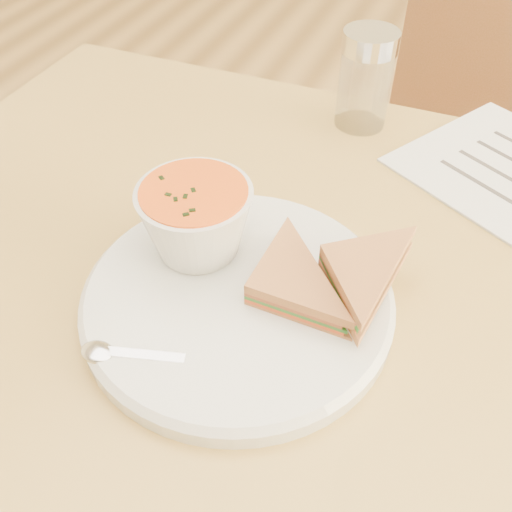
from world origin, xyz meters
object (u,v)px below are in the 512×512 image
at_px(dining_table, 290,450).
at_px(chair_far, 420,207).
at_px(condiment_shaker, 365,80).
at_px(plate, 238,300).
at_px(soup_bowl, 197,223).

bearing_deg(dining_table, chair_far, 83.17).
relative_size(chair_far, condiment_shaker, 6.47).
bearing_deg(plate, soup_bowl, 147.45).
bearing_deg(condiment_shaker, soup_bowl, -104.04).
bearing_deg(chair_far, condiment_shaker, 90.05).
height_order(dining_table, plate, plate).
height_order(plate, soup_bowl, soup_bowl).
xyz_separation_m(chair_far, soup_bowl, (-0.17, -0.62, 0.40)).
distance_m(plate, soup_bowl, 0.08).
distance_m(chair_far, soup_bowl, 0.76).
xyz_separation_m(dining_table, chair_far, (0.07, 0.59, 0.02)).
bearing_deg(condiment_shaker, plate, -93.55).
relative_size(dining_table, chair_far, 1.26).
bearing_deg(chair_far, soup_bowl, 91.50).
distance_m(dining_table, soup_bowl, 0.44).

